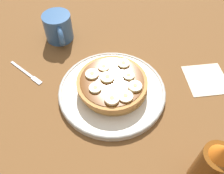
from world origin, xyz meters
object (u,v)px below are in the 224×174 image
object	(u,v)px
banana_slice_5	(123,63)
fork	(27,73)
banana_slice_0	(107,77)
banana_slice_6	(95,88)
plate	(112,91)
banana_slice_3	(125,96)
banana_slice_8	(129,76)
pancake_stack	(113,84)
banana_slice_1	(104,67)
banana_slice_2	(112,99)
coffee_mug	(58,27)
banana_slice_4	(135,86)
napkin	(206,79)
banana_slice_7	(92,74)
syrup_bottle	(211,166)

from	to	relation	value
banana_slice_5	fork	world-z (taller)	banana_slice_5
banana_slice_0	banana_slice_6	bearing A→B (deg)	-57.87
plate	banana_slice_3	distance (cm)	7.51
banana_slice_6	banana_slice_8	distance (cm)	9.02
pancake_stack	banana_slice_5	bearing A→B (deg)	133.96
banana_slice_8	banana_slice_6	bearing A→B (deg)	-82.60
plate	banana_slice_1	xyz separation A→B (cm)	(-4.70, -0.72, 4.57)
banana_slice_2	coffee_mug	world-z (taller)	coffee_mug
plate	banana_slice_4	size ratio (longest dim) A/B	8.29
banana_slice_0	banana_slice_5	world-z (taller)	banana_slice_0
pancake_stack	coffee_mug	world-z (taller)	coffee_mug
pancake_stack	napkin	size ratio (longest dim) A/B	1.66
banana_slice_4	banana_slice_7	xyz separation A→B (cm)	(-6.91, -8.81, -0.05)
napkin	plate	bearing A→B (deg)	-97.42
banana_slice_0	banana_slice_3	size ratio (longest dim) A/B	1.01
banana_slice_1	syrup_bottle	size ratio (longest dim) A/B	0.20
banana_slice_2	banana_slice_5	size ratio (longest dim) A/B	1.06
banana_slice_2	banana_slice_7	world-z (taller)	banana_slice_2
banana_slice_0	banana_slice_1	world-z (taller)	banana_slice_0
banana_slice_8	banana_slice_5	bearing A→B (deg)	178.21
banana_slice_0	banana_slice_5	bearing A→B (deg)	121.90
banana_slice_4	napkin	distance (cm)	22.26
banana_slice_6	fork	bearing A→B (deg)	-133.06
banana_slice_1	fork	bearing A→B (deg)	-114.01
banana_slice_0	banana_slice_7	distance (cm)	3.97
banana_slice_3	banana_slice_8	xyz separation A→B (cm)	(-5.58, 2.88, 0.01)
banana_slice_6	napkin	distance (cm)	31.33
fork	banana_slice_8	bearing A→B (deg)	61.11
banana_slice_0	banana_slice_1	bearing A→B (deg)	177.29
banana_slice_2	syrup_bottle	distance (cm)	24.40
banana_slice_3	fork	size ratio (longest dim) A/B	0.31
banana_slice_6	syrup_bottle	bearing A→B (deg)	31.41
plate	banana_slice_8	distance (cm)	6.31
coffee_mug	plate	bearing A→B (deg)	19.26
pancake_stack	banana_slice_3	distance (cm)	6.53
banana_slice_4	banana_slice_8	size ratio (longest dim) A/B	1.16
banana_slice_8	fork	xyz separation A→B (cm)	(-13.73, -24.88, -5.26)
banana_slice_1	syrup_bottle	distance (cm)	33.26
banana_slice_3	banana_slice_6	world-z (taller)	same
banana_slice_3	syrup_bottle	size ratio (longest dim) A/B	0.23
pancake_stack	banana_slice_8	distance (cm)	4.59
banana_slice_0	banana_slice_7	size ratio (longest dim) A/B	1.05
banana_slice_1	banana_slice_3	bearing A→B (deg)	11.73
banana_slice_5	napkin	bearing A→B (deg)	70.40
banana_slice_7	napkin	xyz separation A→B (cm)	(6.58, 30.40, -5.38)
fork	banana_slice_7	bearing A→B (deg)	57.59
pancake_stack	banana_slice_5	xyz separation A→B (cm)	(-4.03, 4.18, 2.14)
banana_slice_7	banana_slice_8	size ratio (longest dim) A/B	1.18
banana_slice_2	napkin	size ratio (longest dim) A/B	0.31
pancake_stack	fork	xyz separation A→B (cm)	(-13.24, -20.85, -3.12)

